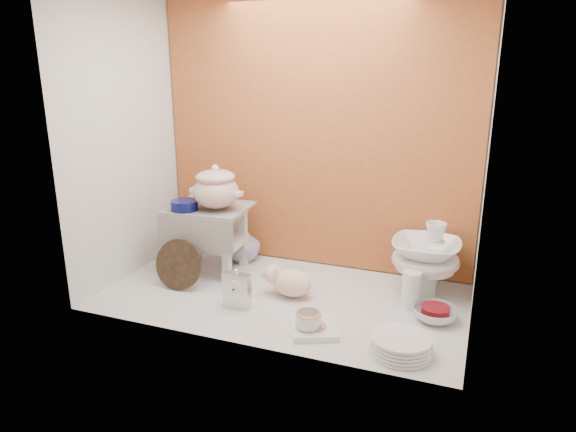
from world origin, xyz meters
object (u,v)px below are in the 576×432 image
at_px(plush_pig, 292,283).
at_px(crystal_bowl, 435,314).
at_px(step_stool, 211,239).
at_px(soup_tureen, 216,187).
at_px(floral_platter, 213,219).
at_px(mantel_clock, 237,289).
at_px(blue_white_vase, 243,243).
at_px(dinner_plate_stack, 401,345).
at_px(gold_rim_teacup, 308,321).
at_px(porcelain_tower, 425,258).

distance_m(plush_pig, crystal_bowl, 0.70).
distance_m(step_stool, soup_tureen, 0.32).
bearing_deg(plush_pig, crystal_bowl, 18.08).
relative_size(floral_platter, crystal_bowl, 2.08).
xyz_separation_m(step_stool, mantel_clock, (0.35, -0.38, -0.09)).
height_order(step_stool, floral_platter, floral_platter).
distance_m(step_stool, crystal_bowl, 1.27).
bearing_deg(step_stool, plush_pig, -20.82).
distance_m(blue_white_vase, mantel_clock, 0.62).
height_order(dinner_plate_stack, crystal_bowl, dinner_plate_stack).
height_order(blue_white_vase, gold_rim_teacup, blue_white_vase).
distance_m(soup_tureen, gold_rim_teacup, 0.93).
height_order(soup_tureen, mantel_clock, soup_tureen).
bearing_deg(plush_pig, mantel_clock, -116.81).
relative_size(gold_rim_teacup, dinner_plate_stack, 0.44).
distance_m(crystal_bowl, porcelain_tower, 0.34).
bearing_deg(porcelain_tower, blue_white_vase, 175.48).
height_order(step_stool, gold_rim_teacup, step_stool).
distance_m(soup_tureen, mantel_clock, 0.59).
bearing_deg(gold_rim_teacup, soup_tureen, 146.34).
xyz_separation_m(plush_pig, porcelain_tower, (0.61, 0.28, 0.12)).
xyz_separation_m(gold_rim_teacup, dinner_plate_stack, (0.40, -0.02, -0.02)).
xyz_separation_m(blue_white_vase, crystal_bowl, (1.15, -0.37, -0.08)).
distance_m(gold_rim_teacup, dinner_plate_stack, 0.41).
distance_m(dinner_plate_stack, crystal_bowl, 0.35).
relative_size(step_stool, crystal_bowl, 2.14).
bearing_deg(mantel_clock, soup_tureen, 130.24).
bearing_deg(gold_rim_teacup, porcelain_tower, 55.21).
bearing_deg(crystal_bowl, dinner_plate_stack, -106.90).
relative_size(floral_platter, dinner_plate_stack, 1.59).
distance_m(blue_white_vase, dinner_plate_stack, 1.26).
bearing_deg(mantel_clock, porcelain_tower, 31.56).
bearing_deg(gold_rim_teacup, floral_platter, 139.32).
bearing_deg(soup_tureen, porcelain_tower, 7.60).
distance_m(soup_tureen, plush_pig, 0.66).
bearing_deg(crystal_bowl, plush_pig, 179.90).
distance_m(floral_platter, mantel_clock, 0.81).
relative_size(crystal_bowl, porcelain_tower, 0.52).
bearing_deg(gold_rim_teacup, blue_white_vase, 133.32).
xyz_separation_m(step_stool, plush_pig, (0.55, -0.17, -0.11)).
height_order(floral_platter, mantel_clock, floral_platter).
bearing_deg(soup_tureen, step_stool, 151.95).
distance_m(mantel_clock, plush_pig, 0.29).
relative_size(soup_tureen, porcelain_tower, 0.75).
relative_size(dinner_plate_stack, porcelain_tower, 0.68).
height_order(plush_pig, crystal_bowl, plush_pig).
xyz_separation_m(soup_tureen, porcelain_tower, (1.10, 0.15, -0.30)).
bearing_deg(blue_white_vase, gold_rim_teacup, -46.68).
bearing_deg(step_stool, gold_rim_teacup, -36.95).
bearing_deg(gold_rim_teacup, crystal_bowl, 32.19).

